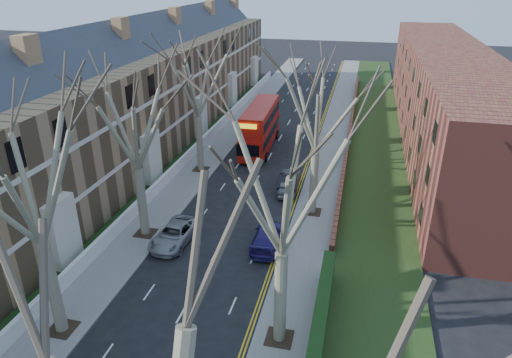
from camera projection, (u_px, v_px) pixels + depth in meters
The scene contains 16 objects.
pavement_left at pixel (230, 133), 53.59m from camera, with size 3.00×102.00×0.12m, color slate.
pavement_right at pixel (333, 141), 51.08m from camera, with size 3.00×102.00×0.12m, color slate.
terrace_left at pixel (134, 101), 45.83m from camera, with size 9.70×78.00×13.60m.
flats_right at pixel (444, 95), 50.17m from camera, with size 13.97×54.00×10.00m.
front_wall_left at pixel (193, 152), 46.63m from camera, with size 0.30×78.00×1.00m.
grass_verge_right at pixel (374, 144), 50.11m from camera, with size 6.00×102.00×0.06m.
tree_left_mid at pixel (25, 166), 20.38m from camera, with size 10.50×10.50×14.71m.
tree_left_far at pixel (131, 112), 29.36m from camera, with size 10.15×10.15×14.22m.
tree_left_dist at pixel (196, 70), 39.84m from camera, with size 10.50×10.50×14.71m.
tree_right_mid at pixel (284, 172), 19.77m from camera, with size 10.50×10.50×14.71m.
tree_right_far at pixel (318, 99), 32.28m from camera, with size 10.15×10.15×14.22m.
double_decker_bus at pixel (260, 128), 48.40m from camera, with size 3.08×11.05×4.59m.
car_left_far at pixel (175, 234), 31.98m from camera, with size 2.23×4.83×1.34m, color gray.
car_right_near at pixel (268, 237), 31.61m from camera, with size 1.94×4.78×1.39m, color navy.
car_right_mid at pixel (287, 185), 39.23m from camera, with size 1.59×3.95×1.34m, color gray.
car_right_far at pixel (289, 180), 40.03m from camera, with size 1.59×4.57×1.51m, color black.
Camera 1 is at (8.68, -9.88, 17.55)m, focal length 32.00 mm.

